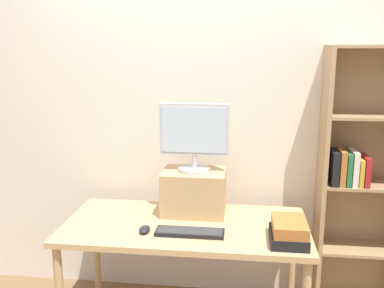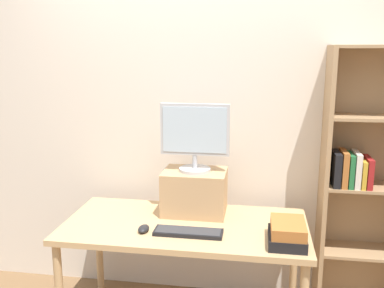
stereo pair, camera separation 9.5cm
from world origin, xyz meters
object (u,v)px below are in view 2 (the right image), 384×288
(bookshelf_unit, at_px, (366,184))
(computer_monitor, at_px, (195,135))
(keyboard, at_px, (188,232))
(computer_mouse, at_px, (144,229))
(riser_box, at_px, (195,192))
(book_stack, at_px, (287,233))
(desk, at_px, (185,234))

(bookshelf_unit, relative_size, computer_monitor, 4.09)
(keyboard, relative_size, computer_mouse, 3.89)
(riser_box, bearing_deg, computer_mouse, -125.55)
(bookshelf_unit, relative_size, book_stack, 6.71)
(book_stack, bearing_deg, riser_box, 146.49)
(desk, bearing_deg, keyboard, -73.34)
(desk, height_order, bookshelf_unit, bookshelf_unit)
(keyboard, height_order, computer_mouse, computer_mouse)
(computer_monitor, distance_m, computer_mouse, 0.67)
(computer_monitor, xyz_separation_m, book_stack, (0.58, -0.38, -0.46))
(bookshelf_unit, xyz_separation_m, computer_monitor, (-1.11, -0.18, 0.33))
(riser_box, height_order, computer_monitor, computer_monitor)
(computer_monitor, relative_size, book_stack, 1.64)
(computer_monitor, xyz_separation_m, keyboard, (0.02, -0.35, -0.51))
(computer_mouse, xyz_separation_m, book_stack, (0.83, -0.03, 0.04))
(riser_box, relative_size, computer_mouse, 3.93)
(riser_box, bearing_deg, bookshelf_unit, 9.13)
(desk, bearing_deg, computer_monitor, 80.96)
(desk, bearing_deg, computer_mouse, -144.39)
(bookshelf_unit, bearing_deg, keyboard, -154.26)
(keyboard, bearing_deg, book_stack, -3.52)
(riser_box, xyz_separation_m, computer_monitor, (0.00, -0.00, 0.38))
(computer_mouse, bearing_deg, keyboard, 1.16)
(bookshelf_unit, bearing_deg, computer_mouse, -158.64)
(desk, height_order, riser_box, riser_box)
(computer_monitor, height_order, book_stack, computer_monitor)
(bookshelf_unit, bearing_deg, book_stack, -133.30)
(computer_mouse, bearing_deg, bookshelf_unit, 21.36)
(keyboard, bearing_deg, riser_box, 92.50)
(bookshelf_unit, relative_size, keyboard, 4.51)
(bookshelf_unit, xyz_separation_m, computer_mouse, (-1.36, -0.53, -0.18))
(bookshelf_unit, distance_m, book_stack, 0.78)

